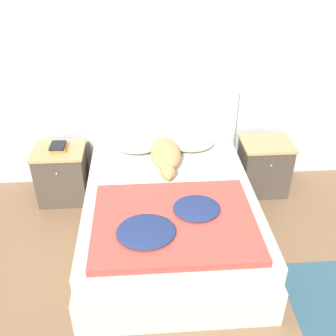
{
  "coord_description": "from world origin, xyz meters",
  "views": [
    {
      "loc": [
        -0.14,
        -1.77,
        2.55
      ],
      "look_at": [
        0.07,
        1.23,
        0.66
      ],
      "focal_mm": 42.0,
      "sensor_mm": 36.0,
      "label": 1
    }
  ],
  "objects_px": {
    "nightstand_left": "(62,174)",
    "dog": "(166,155)",
    "book_stack": "(58,147)",
    "bed": "(170,216)",
    "pillow_left": "(137,144)",
    "nightstand_right": "(264,166)",
    "pillow_right": "(191,142)"
  },
  "relations": [
    {
      "from": "nightstand_left",
      "to": "pillow_right",
      "type": "bearing_deg",
      "value": 0.79
    },
    {
      "from": "bed",
      "to": "dog",
      "type": "relative_size",
      "value": 2.68
    },
    {
      "from": "pillow_right",
      "to": "nightstand_left",
      "type": "bearing_deg",
      "value": -179.21
    },
    {
      "from": "bed",
      "to": "pillow_left",
      "type": "bearing_deg",
      "value": 109.84
    },
    {
      "from": "dog",
      "to": "book_stack",
      "type": "relative_size",
      "value": 3.73
    },
    {
      "from": "nightstand_left",
      "to": "dog",
      "type": "relative_size",
      "value": 0.79
    },
    {
      "from": "nightstand_right",
      "to": "pillow_right",
      "type": "bearing_deg",
      "value": 178.68
    },
    {
      "from": "nightstand_right",
      "to": "dog",
      "type": "bearing_deg",
      "value": -165.22
    },
    {
      "from": "pillow_left",
      "to": "book_stack",
      "type": "height_order",
      "value": "pillow_left"
    },
    {
      "from": "bed",
      "to": "nightstand_right",
      "type": "xyz_separation_m",
      "value": [
        1.08,
        0.74,
        0.02
      ]
    },
    {
      "from": "pillow_left",
      "to": "bed",
      "type": "bearing_deg",
      "value": -70.16
    },
    {
      "from": "bed",
      "to": "pillow_left",
      "type": "xyz_separation_m",
      "value": [
        -0.27,
        0.76,
        0.35
      ]
    },
    {
      "from": "pillow_left",
      "to": "pillow_right",
      "type": "height_order",
      "value": "same"
    },
    {
      "from": "nightstand_left",
      "to": "pillow_right",
      "type": "xyz_separation_m",
      "value": [
        1.35,
        0.02,
        0.32
      ]
    },
    {
      "from": "bed",
      "to": "pillow_right",
      "type": "height_order",
      "value": "pillow_right"
    },
    {
      "from": "dog",
      "to": "book_stack",
      "type": "height_order",
      "value": "dog"
    },
    {
      "from": "nightstand_left",
      "to": "book_stack",
      "type": "distance_m",
      "value": 0.33
    },
    {
      "from": "nightstand_left",
      "to": "book_stack",
      "type": "bearing_deg",
      "value": 4.73
    },
    {
      "from": "dog",
      "to": "nightstand_right",
      "type": "bearing_deg",
      "value": 14.78
    },
    {
      "from": "nightstand_right",
      "to": "book_stack",
      "type": "height_order",
      "value": "book_stack"
    },
    {
      "from": "pillow_left",
      "to": "dog",
      "type": "xyz_separation_m",
      "value": [
        0.27,
        -0.3,
        0.03
      ]
    },
    {
      "from": "bed",
      "to": "book_stack",
      "type": "relative_size",
      "value": 10.01
    },
    {
      "from": "pillow_left",
      "to": "book_stack",
      "type": "relative_size",
      "value": 2.37
    },
    {
      "from": "book_stack",
      "to": "dog",
      "type": "bearing_deg",
      "value": -14.89
    },
    {
      "from": "nightstand_left",
      "to": "bed",
      "type": "bearing_deg",
      "value": -34.51
    },
    {
      "from": "nightstand_right",
      "to": "dog",
      "type": "distance_m",
      "value": 1.17
    },
    {
      "from": "nightstand_left",
      "to": "pillow_left",
      "type": "relative_size",
      "value": 1.25
    },
    {
      "from": "bed",
      "to": "pillow_left",
      "type": "relative_size",
      "value": 4.23
    },
    {
      "from": "nightstand_left",
      "to": "pillow_right",
      "type": "relative_size",
      "value": 1.25
    },
    {
      "from": "nightstand_left",
      "to": "book_stack",
      "type": "height_order",
      "value": "book_stack"
    },
    {
      "from": "nightstand_left",
      "to": "nightstand_right",
      "type": "bearing_deg",
      "value": 0.0
    },
    {
      "from": "bed",
      "to": "pillow_left",
      "type": "height_order",
      "value": "pillow_left"
    }
  ]
}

